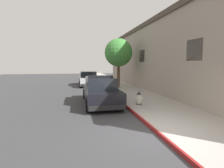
{
  "coord_description": "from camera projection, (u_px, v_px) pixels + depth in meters",
  "views": [
    {
      "loc": [
        -2.67,
        -5.41,
        2.36
      ],
      "look_at": [
        -0.3,
        6.63,
        1.0
      ],
      "focal_mm": 29.05,
      "sensor_mm": 36.0,
      "label": 1
    }
  ],
  "objects": [
    {
      "name": "parked_car_silver_ahead",
      "position": [
        88.0,
        79.0,
        19.86
      ],
      "size": [
        1.94,
        4.84,
        1.56
      ],
      "color": "#B2B5BA",
      "rests_on": "ground"
    },
    {
      "name": "ground_plane",
      "position": [
        56.0,
        94.0,
        14.97
      ],
      "size": [
        29.36,
        60.0,
        0.2
      ],
      "primitive_type": "cube",
      "color": "#353538"
    },
    {
      "name": "fire_hydrant",
      "position": [
        139.0,
        98.0,
        9.97
      ],
      "size": [
        0.44,
        0.4,
        0.76
      ],
      "color": "#4C4C51",
      "rests_on": "sidewalk_pavement"
    },
    {
      "name": "curb_painted_edge",
      "position": [
        107.0,
        90.0,
        15.79
      ],
      "size": [
        0.08,
        60.0,
        0.13
      ],
      "primitive_type": "cube",
      "color": "maroon",
      "rests_on": "ground"
    },
    {
      "name": "sidewalk_pavement",
      "position": [
        126.0,
        90.0,
        16.11
      ],
      "size": [
        3.24,
        60.0,
        0.13
      ],
      "primitive_type": "cube",
      "color": "#9E9991",
      "rests_on": "ground"
    },
    {
      "name": "street_tree",
      "position": [
        118.0,
        53.0,
        17.03
      ],
      "size": [
        2.62,
        2.62,
        4.6
      ],
      "color": "brown",
      "rests_on": "sidewalk_pavement"
    },
    {
      "name": "police_cruiser",
      "position": [
        101.0,
        91.0,
        10.76
      ],
      "size": [
        1.94,
        4.84,
        1.68
      ],
      "color": "black",
      "rests_on": "ground"
    },
    {
      "name": "storefront_building",
      "position": [
        169.0,
        57.0,
        17.07
      ],
      "size": [
        5.67,
        27.01,
        5.95
      ],
      "color": "gray",
      "rests_on": "ground"
    }
  ]
}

